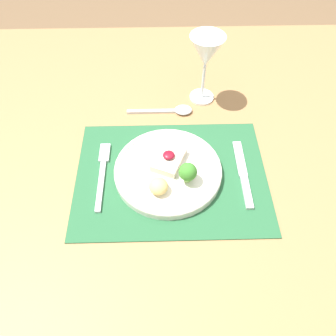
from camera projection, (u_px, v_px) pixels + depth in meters
ground_plane at (170, 281)px, 1.35m from camera, size 8.00×8.00×0.00m
dining_table at (171, 193)px, 0.82m from camera, size 1.43×1.29×0.74m
placemat at (171, 176)px, 0.76m from camera, size 0.44×0.33×0.00m
dinner_plate at (168, 170)px, 0.75m from camera, size 0.25×0.25×0.07m
fork at (103, 171)px, 0.76m from camera, size 0.02×0.19×0.01m
knife at (244, 177)px, 0.75m from camera, size 0.02×0.19×0.01m
spoon at (175, 110)px, 0.89m from camera, size 0.18×0.04×0.01m
wine_glass_near at (206, 54)px, 0.81m from camera, size 0.09×0.09×0.19m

